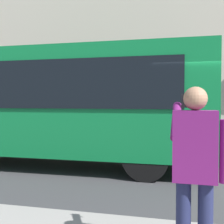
% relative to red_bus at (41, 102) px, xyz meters
% --- Properties ---
extents(ground_plane, '(60.00, 60.00, 0.00)m').
position_rel_red_bus_xyz_m(ground_plane, '(-4.42, 0.06, -1.68)').
color(ground_plane, '#38383A').
extents(building_facade_far, '(28.00, 1.55, 12.00)m').
position_rel_red_bus_xyz_m(building_facade_far, '(-4.44, -6.73, 4.30)').
color(building_facade_far, beige).
rests_on(building_facade_far, ground_plane).
extents(red_bus, '(9.05, 2.54, 3.08)m').
position_rel_red_bus_xyz_m(red_bus, '(0.00, 0.00, 0.00)').
color(red_bus, '#0F7238').
rests_on(red_bus, ground_plane).
extents(pedestrian_photographer, '(0.53, 0.52, 1.70)m').
position_rel_red_bus_xyz_m(pedestrian_photographer, '(-4.00, 4.69, -0.54)').
color(pedestrian_photographer, '#1E2347').
rests_on(pedestrian_photographer, sidewalk_curb).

